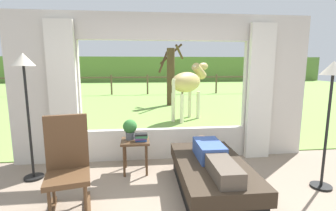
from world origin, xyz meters
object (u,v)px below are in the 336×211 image
object	(u,v)px
floor_lamp_left	(25,79)
horse	(188,83)
rocking_chair	(68,165)
floor_lamp_right	(332,87)
side_table	(135,146)
pasture_tree	(171,75)
potted_plant	(130,128)
book_stack	(141,137)
recliner_sofa	(211,176)
reclining_person	(213,156)

from	to	relation	value
floor_lamp_left	horse	world-z (taller)	floor_lamp_left
rocking_chair	floor_lamp_right	size ratio (longest dim) A/B	0.64
rocking_chair	side_table	distance (m)	1.23
floor_lamp_left	pasture_tree	world-z (taller)	pasture_tree
potted_plant	horse	distance (m)	3.90
side_table	pasture_tree	xyz separation A→B (m)	(1.36, 6.39, 0.84)
side_table	book_stack	xyz separation A→B (m)	(0.09, -0.05, 0.16)
recliner_sofa	reclining_person	world-z (taller)	reclining_person
reclining_person	rocking_chair	xyz separation A→B (m)	(-1.78, -0.15, 0.02)
recliner_sofa	book_stack	distance (m)	1.22
potted_plant	side_table	bearing A→B (deg)	-36.87
pasture_tree	recliner_sofa	bearing A→B (deg)	-92.74
floor_lamp_right	pasture_tree	bearing A→B (deg)	99.62
recliner_sofa	pasture_tree	distance (m)	7.23
reclining_person	book_stack	xyz separation A→B (m)	(-0.93, 0.75, 0.06)
potted_plant	floor_lamp_left	xyz separation A→B (m)	(-1.45, -0.13, 0.80)
floor_lamp_left	horse	size ratio (longest dim) A/B	1.07
potted_plant	book_stack	world-z (taller)	potted_plant
recliner_sofa	rocking_chair	size ratio (longest dim) A/B	1.52
recliner_sofa	pasture_tree	bearing A→B (deg)	87.70
horse	pasture_tree	world-z (taller)	pasture_tree
floor_lamp_right	reclining_person	bearing A→B (deg)	179.54
recliner_sofa	potted_plant	xyz separation A→B (m)	(-1.10, 0.82, 0.48)
rocking_chair	pasture_tree	bearing A→B (deg)	62.18
pasture_tree	floor_lamp_left	bearing A→B (deg)	-114.12
recliner_sofa	horse	world-z (taller)	horse
reclining_person	pasture_tree	size ratio (longest dim) A/B	0.56
floor_lamp_right	rocking_chair	bearing A→B (deg)	-177.58
recliner_sofa	pasture_tree	xyz separation A→B (m)	(0.34, 7.15, 1.05)
reclining_person	floor_lamp_right	size ratio (longest dim) A/B	0.82
floor_lamp_right	pasture_tree	xyz separation A→B (m)	(-1.22, 7.21, -0.14)
floor_lamp_left	recliner_sofa	bearing A→B (deg)	-15.10
side_table	floor_lamp_left	distance (m)	1.87
recliner_sofa	rocking_chair	bearing A→B (deg)	-173.04
side_table	horse	distance (m)	3.97
rocking_chair	potted_plant	bearing A→B (deg)	44.50
recliner_sofa	pasture_tree	size ratio (longest dim) A/B	0.67
reclining_person	pasture_tree	bearing A→B (deg)	87.72
rocking_chair	horse	world-z (taller)	horse
potted_plant	floor_lamp_right	size ratio (longest dim) A/B	0.18
recliner_sofa	floor_lamp_right	world-z (taller)	floor_lamp_right
reclining_person	floor_lamp_right	xyz separation A→B (m)	(1.56, -0.01, 0.89)
reclining_person	floor_lamp_left	bearing A→B (deg)	164.29
recliner_sofa	floor_lamp_right	xyz separation A→B (m)	(1.56, -0.06, 1.19)
side_table	floor_lamp_right	world-z (taller)	floor_lamp_right
rocking_chair	floor_lamp_left	distance (m)	1.51
recliner_sofa	book_stack	xyz separation A→B (m)	(-0.93, 0.70, 0.36)
book_stack	floor_lamp_left	distance (m)	1.86
side_table	book_stack	bearing A→B (deg)	-30.03
recliner_sofa	horse	distance (m)	4.47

